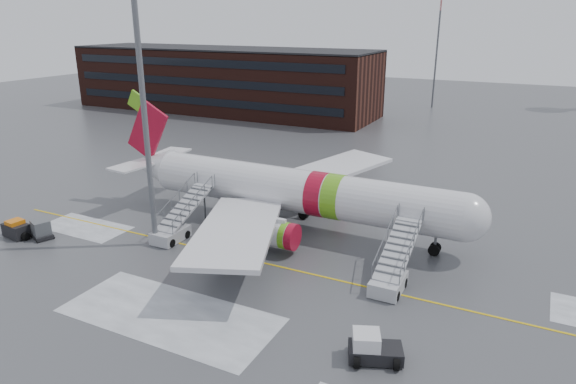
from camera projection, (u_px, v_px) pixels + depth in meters
The scene contains 10 objects.
ground at pixel (320, 269), 38.31m from camera, with size 260.00×260.00×0.00m, color #494C4F.
airliner at pixel (289, 190), 45.14m from camera, with size 35.03×32.97×11.18m.
airstair_fwd at pixel (392, 272), 35.57m from camera, with size 2.05×7.70×3.48m.
airstair_aft at pixel (176, 226), 43.53m from camera, with size 2.05×7.70×3.48m.
pushback_tug at pixel (372, 348), 27.94m from camera, with size 3.30×2.94×1.67m.
uld_container at pixel (41, 230), 43.53m from camera, with size 2.29×2.00×1.56m.
baggage_tractor at pixel (16, 230), 43.76m from camera, with size 3.01×1.60×1.53m.
light_mast_near at pixel (140, 67), 37.89m from camera, with size 1.20×1.20×27.97m.
terminal_building at pixel (222, 79), 101.95m from camera, with size 62.00×16.11×12.30m.
light_mast_far_n at pixel (438, 39), 103.24m from camera, with size 1.20×1.20×24.25m.
Camera 1 is at (13.33, -31.81, 17.80)m, focal length 32.00 mm.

